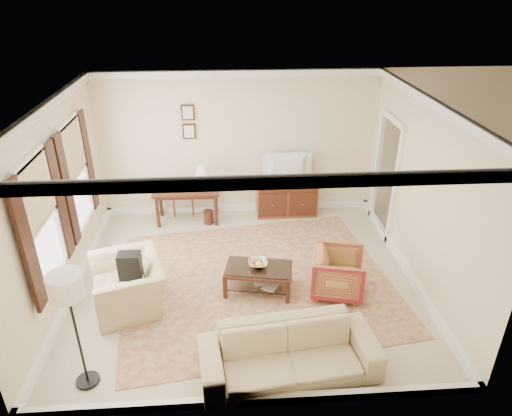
{
  "coord_description": "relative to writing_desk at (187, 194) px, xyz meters",
  "views": [
    {
      "loc": [
        -0.24,
        -6.13,
        4.47
      ],
      "look_at": [
        0.2,
        0.3,
        1.15
      ],
      "focal_mm": 32.0,
      "sensor_mm": 36.0,
      "label": 1
    }
  ],
  "objects": [
    {
      "name": "room_shell",
      "position": [
        1.05,
        -2.08,
        1.88
      ],
      "size": [
        5.51,
        5.01,
        2.91
      ],
      "color": "beige",
      "rests_on": "ground"
    },
    {
      "name": "annex_bedroom",
      "position": [
        5.54,
        -0.93,
        -0.25
      ],
      "size": [
        3.0,
        2.7,
        2.9
      ],
      "color": "beige",
      "rests_on": "ground"
    },
    {
      "name": "window_front",
      "position": [
        -1.65,
        -2.78,
        0.96
      ],
      "size": [
        0.12,
        1.56,
        1.8
      ],
      "primitive_type": null,
      "color": "#CCB284",
      "rests_on": "room_shell"
    },
    {
      "name": "window_rear",
      "position": [
        -1.65,
        -1.18,
        0.96
      ],
      "size": [
        0.12,
        1.56,
        1.8
      ],
      "primitive_type": null,
      "color": "#CCB284",
      "rests_on": "room_shell"
    },
    {
      "name": "doorway",
      "position": [
        3.76,
        -0.58,
        0.48
      ],
      "size": [
        0.1,
        1.12,
        2.25
      ],
      "primitive_type": null,
      "color": "white",
      "rests_on": "room_shell"
    },
    {
      "name": "rug",
      "position": [
        1.23,
        -2.15,
        -0.59
      ],
      "size": [
        4.71,
        4.19,
        0.01
      ],
      "primitive_type": "cube",
      "rotation": [
        0.0,
        0.0,
        0.14
      ],
      "color": "maroon",
      "rests_on": "room_shell"
    },
    {
      "name": "writing_desk",
      "position": [
        0.0,
        0.0,
        0.0
      ],
      "size": [
        1.29,
        0.65,
        0.71
      ],
      "color": "#411E12",
      "rests_on": "room_shell"
    },
    {
      "name": "desk_chair",
      "position": [
        -0.1,
        0.35,
        -0.07
      ],
      "size": [
        0.47,
        0.47,
        1.05
      ],
      "primitive_type": null,
      "rotation": [
        0.0,
        0.0,
        0.05
      ],
      "color": "brown",
      "rests_on": "room_shell"
    },
    {
      "name": "desk_lamp",
      "position": [
        0.35,
        0.0,
        0.36
      ],
      "size": [
        0.32,
        0.32,
        0.5
      ],
      "primitive_type": null,
      "color": "silver",
      "rests_on": "writing_desk"
    },
    {
      "name": "framed_prints",
      "position": [
        0.1,
        0.39,
        1.35
      ],
      "size": [
        0.25,
        0.04,
        0.68
      ],
      "primitive_type": null,
      "color": "#411E12",
      "rests_on": "room_shell"
    },
    {
      "name": "sideboard",
      "position": [
        2.01,
        0.16,
        -0.22
      ],
      "size": [
        1.22,
        0.47,
        0.75
      ],
      "primitive_type": "cube",
      "color": "brown",
      "rests_on": "room_shell"
    },
    {
      "name": "tv",
      "position": [
        2.01,
        0.14,
        0.63
      ],
      "size": [
        0.94,
        0.54,
        0.12
      ],
      "primitive_type": "imported",
      "rotation": [
        0.0,
        0.0,
        3.14
      ],
      "color": "black",
      "rests_on": "sideboard"
    },
    {
      "name": "coffee_table",
      "position": [
        1.25,
        -2.39,
        -0.27
      ],
      "size": [
        1.12,
        0.78,
        0.43
      ],
      "rotation": [
        0.0,
        0.0,
        -0.19
      ],
      "color": "#411E12",
      "rests_on": "room_shell"
    },
    {
      "name": "fruit_bowl",
      "position": [
        1.24,
        -2.34,
        -0.11
      ],
      "size": [
        0.42,
        0.42,
        0.1
      ],
      "primitive_type": "imported",
      "color": "silver",
      "rests_on": "coffee_table"
    },
    {
      "name": "book_a",
      "position": [
        1.17,
        -2.35,
        -0.42
      ],
      "size": [
        0.28,
        0.06,
        0.38
      ],
      "primitive_type": "imported",
      "rotation": [
        0.0,
        0.0,
        0.07
      ],
      "color": "brown",
      "rests_on": "coffee_table"
    },
    {
      "name": "book_b",
      "position": [
        1.35,
        -2.45,
        -0.43
      ],
      "size": [
        0.25,
        0.17,
        0.38
      ],
      "primitive_type": "imported",
      "rotation": [
        0.0,
        0.0,
        -0.55
      ],
      "color": "brown",
      "rests_on": "coffee_table"
    },
    {
      "name": "striped_armchair",
      "position": [
        2.47,
        -2.52,
        -0.2
      ],
      "size": [
        0.88,
        0.92,
        0.8
      ],
      "primitive_type": "imported",
      "rotation": [
        0.0,
        0.0,
        1.34
      ],
      "color": "maroon",
      "rests_on": "room_shell"
    },
    {
      "name": "club_armchair",
      "position": [
        -0.7,
        -2.61,
        -0.1
      ],
      "size": [
        1.05,
        1.31,
        1.0
      ],
      "primitive_type": "imported",
      "rotation": [
        0.0,
        0.0,
        -1.26
      ],
      "color": "#CEB78B",
      "rests_on": "room_shell"
    },
    {
      "name": "backpack",
      "position": [
        -0.63,
        -2.63,
        0.15
      ],
      "size": [
        0.37,
        0.39,
        0.4
      ],
      "primitive_type": "cube",
      "rotation": [
        0.0,
        0.0,
        -0.92
      ],
      "color": "black",
      "rests_on": "club_armchair"
    },
    {
      "name": "sofa",
      "position": [
        1.5,
        -4.09,
        -0.17
      ],
      "size": [
        2.25,
        0.9,
        0.86
      ],
      "primitive_type": "imported",
      "rotation": [
        0.0,
        0.0,
        0.12
      ],
      "color": "#CEB78B",
      "rests_on": "room_shell"
    },
    {
      "name": "floor_lamp",
      "position": [
        -0.98,
        -4.07,
        0.75
      ],
      "size": [
        0.39,
        0.39,
        1.6
      ],
      "color": "black",
      "rests_on": "room_shell"
    }
  ]
}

